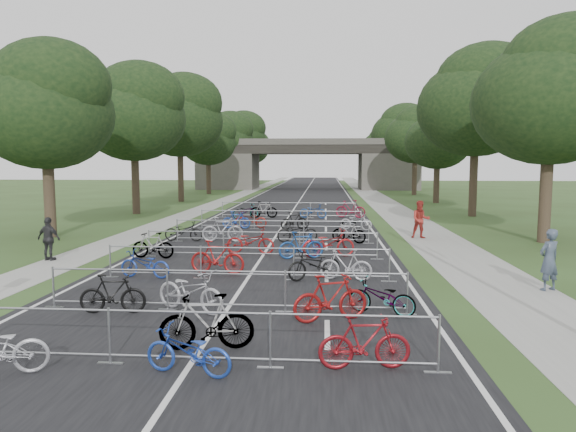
% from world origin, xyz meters
% --- Properties ---
extents(ground, '(200.00, 200.00, 0.00)m').
position_xyz_m(ground, '(0.00, 0.00, 0.00)').
color(ground, '#30461E').
rests_on(ground, ground).
extents(road, '(11.00, 140.00, 0.01)m').
position_xyz_m(road, '(0.00, 50.00, 0.01)').
color(road, black).
rests_on(road, ground).
extents(sidewalk_right, '(3.00, 140.00, 0.01)m').
position_xyz_m(sidewalk_right, '(8.00, 50.00, 0.01)').
color(sidewalk_right, gray).
rests_on(sidewalk_right, ground).
extents(sidewalk_left, '(2.00, 140.00, 0.01)m').
position_xyz_m(sidewalk_left, '(-7.50, 50.00, 0.01)').
color(sidewalk_left, gray).
rests_on(sidewalk_left, ground).
extents(lane_markings, '(0.12, 140.00, 0.00)m').
position_xyz_m(lane_markings, '(0.00, 50.00, 0.00)').
color(lane_markings, silver).
rests_on(lane_markings, ground).
extents(overpass_bridge, '(31.00, 8.00, 7.05)m').
position_xyz_m(overpass_bridge, '(0.00, 65.00, 3.53)').
color(overpass_bridge, '#4A4942').
rests_on(overpass_bridge, ground).
extents(tree_left_0, '(6.72, 6.72, 10.25)m').
position_xyz_m(tree_left_0, '(-11.39, 15.93, 6.49)').
color(tree_left_0, '#33261C').
rests_on(tree_left_0, ground).
extents(tree_right_0, '(7.17, 7.17, 10.93)m').
position_xyz_m(tree_right_0, '(13.11, 15.93, 6.92)').
color(tree_right_0, '#33261C').
rests_on(tree_right_0, ground).
extents(tree_left_1, '(7.56, 7.56, 11.53)m').
position_xyz_m(tree_left_1, '(-11.39, 27.93, 7.30)').
color(tree_left_1, '#33261C').
rests_on(tree_left_1, ground).
extents(tree_right_1, '(8.18, 8.18, 12.47)m').
position_xyz_m(tree_right_1, '(13.11, 27.93, 7.90)').
color(tree_right_1, '#33261C').
rests_on(tree_right_1, ground).
extents(tree_left_2, '(8.40, 8.40, 12.81)m').
position_xyz_m(tree_left_2, '(-11.39, 39.93, 8.12)').
color(tree_left_2, '#33261C').
rests_on(tree_left_2, ground).
extents(tree_right_2, '(6.16, 6.16, 9.39)m').
position_xyz_m(tree_right_2, '(13.11, 39.93, 5.95)').
color(tree_right_2, '#33261C').
rests_on(tree_right_2, ground).
extents(tree_left_3, '(6.72, 6.72, 10.25)m').
position_xyz_m(tree_left_3, '(-11.39, 51.93, 6.49)').
color(tree_left_3, '#33261C').
rests_on(tree_left_3, ground).
extents(tree_right_3, '(7.17, 7.17, 10.93)m').
position_xyz_m(tree_right_3, '(13.11, 51.93, 6.92)').
color(tree_right_3, '#33261C').
rests_on(tree_right_3, ground).
extents(tree_left_4, '(7.56, 7.56, 11.53)m').
position_xyz_m(tree_left_4, '(-11.39, 63.93, 7.30)').
color(tree_left_4, '#33261C').
rests_on(tree_left_4, ground).
extents(tree_right_4, '(8.18, 8.18, 12.47)m').
position_xyz_m(tree_right_4, '(13.11, 63.93, 7.90)').
color(tree_right_4, '#33261C').
rests_on(tree_right_4, ground).
extents(tree_left_5, '(8.40, 8.40, 12.81)m').
position_xyz_m(tree_left_5, '(-11.39, 75.93, 8.12)').
color(tree_left_5, '#33261C').
rests_on(tree_left_5, ground).
extents(tree_right_5, '(6.16, 6.16, 9.39)m').
position_xyz_m(tree_right_5, '(13.11, 75.93, 5.95)').
color(tree_right_5, '#33261C').
rests_on(tree_right_5, ground).
extents(tree_left_6, '(6.72, 6.72, 10.25)m').
position_xyz_m(tree_left_6, '(-11.39, 87.93, 6.49)').
color(tree_left_6, '#33261C').
rests_on(tree_left_6, ground).
extents(tree_right_6, '(7.17, 7.17, 10.93)m').
position_xyz_m(tree_right_6, '(13.11, 87.93, 6.92)').
color(tree_right_6, '#33261C').
rests_on(tree_right_6, ground).
extents(barrier_row_0, '(9.70, 0.08, 1.10)m').
position_xyz_m(barrier_row_0, '(0.00, 0.00, 0.55)').
color(barrier_row_0, '#929499').
rests_on(barrier_row_0, ground).
extents(barrier_row_1, '(9.70, 0.08, 1.10)m').
position_xyz_m(barrier_row_1, '(0.00, 3.60, 0.55)').
color(barrier_row_1, '#929499').
rests_on(barrier_row_1, ground).
extents(barrier_row_2, '(9.70, 0.08, 1.10)m').
position_xyz_m(barrier_row_2, '(0.00, 7.20, 0.55)').
color(barrier_row_2, '#929499').
rests_on(barrier_row_2, ground).
extents(barrier_row_3, '(9.70, 0.08, 1.10)m').
position_xyz_m(barrier_row_3, '(0.00, 11.00, 0.55)').
color(barrier_row_3, '#929499').
rests_on(barrier_row_3, ground).
extents(barrier_row_4, '(9.70, 0.08, 1.10)m').
position_xyz_m(barrier_row_4, '(0.00, 15.00, 0.55)').
color(barrier_row_4, '#929499').
rests_on(barrier_row_4, ground).
extents(barrier_row_5, '(9.70, 0.08, 1.10)m').
position_xyz_m(barrier_row_5, '(0.00, 20.00, 0.55)').
color(barrier_row_5, '#929499').
rests_on(barrier_row_5, ground).
extents(barrier_row_6, '(9.70, 0.08, 1.10)m').
position_xyz_m(barrier_row_6, '(0.00, 26.00, 0.55)').
color(barrier_row_6, '#929499').
rests_on(barrier_row_6, ground).
extents(bike_1, '(1.99, 0.82, 1.16)m').
position_xyz_m(bike_1, '(0.14, 0.85, 0.58)').
color(bike_1, '#929499').
rests_on(bike_1, ground).
extents(bike_2, '(1.78, 0.96, 0.89)m').
position_xyz_m(bike_2, '(0.09, -0.42, 0.44)').
color(bike_2, '#1C3C9E').
rests_on(bike_2, ground).
extents(bike_3, '(1.77, 0.71, 1.04)m').
position_xyz_m(bike_3, '(3.27, 0.07, 0.52)').
color(bike_3, maroon).
rests_on(bike_3, ground).
extents(bike_4, '(1.72, 0.63, 1.01)m').
position_xyz_m(bike_4, '(-2.82, 3.18, 0.50)').
color(bike_4, black).
rests_on(bike_4, ground).
extents(bike_5, '(2.19, 1.55, 1.09)m').
position_xyz_m(bike_5, '(-0.89, 3.48, 0.55)').
color(bike_5, '#AAAAB1').
rests_on(bike_5, ground).
extents(bike_6, '(1.98, 1.24, 1.15)m').
position_xyz_m(bike_6, '(2.68, 2.92, 0.58)').
color(bike_6, maroon).
rests_on(bike_6, ground).
extents(bike_7, '(1.82, 1.19, 0.90)m').
position_xyz_m(bike_7, '(3.96, 3.54, 0.45)').
color(bike_7, '#929499').
rests_on(bike_7, ground).
extents(bike_8, '(1.83, 0.88, 0.92)m').
position_xyz_m(bike_8, '(-3.41, 7.16, 0.46)').
color(bike_8, navy).
rests_on(bike_8, ground).
extents(bike_9, '(2.00, 0.84, 1.16)m').
position_xyz_m(bike_9, '(-1.13, 7.91, 0.58)').
color(bike_9, maroon).
rests_on(bike_9, ground).
extents(bike_10, '(2.01, 1.57, 1.02)m').
position_xyz_m(bike_10, '(2.21, 7.32, 0.51)').
color(bike_10, black).
rests_on(bike_10, ground).
extents(bike_11, '(1.78, 0.79, 1.04)m').
position_xyz_m(bike_11, '(3.21, 7.28, 0.52)').
color(bike_11, '#AAA8B0').
rests_on(bike_11, ground).
extents(bike_12, '(1.78, 0.65, 1.05)m').
position_xyz_m(bike_12, '(-4.30, 10.58, 0.52)').
color(bike_12, '#929499').
rests_on(bike_12, ground).
extents(bike_13, '(2.06, 0.85, 1.06)m').
position_xyz_m(bike_13, '(-0.57, 11.86, 0.53)').
color(bike_13, maroon).
rests_on(bike_13, ground).
extents(bike_14, '(1.89, 0.99, 1.10)m').
position_xyz_m(bike_14, '(1.60, 10.92, 0.55)').
color(bike_14, navy).
rests_on(bike_14, ground).
extents(bike_15, '(2.26, 1.28, 1.13)m').
position_xyz_m(bike_15, '(2.69, 11.40, 0.56)').
color(bike_15, maroon).
rests_on(bike_15, ground).
extents(bike_16, '(1.87, 0.67, 0.98)m').
position_xyz_m(bike_16, '(-4.30, 15.07, 0.49)').
color(bike_16, black).
rests_on(bike_16, ground).
extents(bike_17, '(2.04, 0.78, 1.20)m').
position_xyz_m(bike_17, '(-2.39, 15.05, 0.60)').
color(bike_17, '#919298').
rests_on(bike_17, ground).
extents(bike_18, '(2.02, 0.96, 1.02)m').
position_xyz_m(bike_18, '(1.22, 15.15, 0.51)').
color(bike_18, black).
rests_on(bike_18, ground).
extents(bike_19, '(1.75, 1.08, 1.02)m').
position_xyz_m(bike_19, '(3.67, 15.10, 0.51)').
color(bike_19, '#929499').
rests_on(bike_19, ground).
extents(bike_20, '(1.69, 0.58, 1.00)m').
position_xyz_m(bike_20, '(-2.58, 19.99, 0.50)').
color(bike_20, '#1B3D99').
rests_on(bike_20, ground).
extents(bike_21, '(1.91, 0.73, 0.99)m').
position_xyz_m(bike_21, '(-1.78, 20.23, 0.50)').
color(bike_21, maroon).
rests_on(bike_21, ground).
extents(bike_22, '(1.68, 1.25, 1.00)m').
position_xyz_m(bike_22, '(0.78, 19.80, 0.50)').
color(bike_22, black).
rests_on(bike_22, ground).
extents(bike_23, '(1.93, 1.16, 0.96)m').
position_xyz_m(bike_23, '(4.30, 19.87, 0.48)').
color(bike_23, '#9D9EA5').
rests_on(bike_23, ground).
extents(bike_24, '(1.93, 1.53, 0.98)m').
position_xyz_m(bike_24, '(-2.87, 25.36, 0.49)').
color(bike_24, '#929499').
rests_on(bike_24, ground).
extents(bike_25, '(1.89, 0.56, 1.13)m').
position_xyz_m(bike_25, '(-1.68, 25.86, 0.56)').
color(bike_25, '#929499').
rests_on(bike_25, ground).
extents(bike_26, '(2.00, 1.13, 0.99)m').
position_xyz_m(bike_26, '(1.73, 25.79, 0.50)').
color(bike_26, navy).
rests_on(bike_26, ground).
extents(bike_27, '(2.14, 1.03, 1.24)m').
position_xyz_m(bike_27, '(4.30, 26.22, 0.62)').
color(bike_27, maroon).
rests_on(bike_27, ground).
extents(pedestrian_a, '(0.80, 0.69, 1.86)m').
position_xyz_m(pedestrian_a, '(9.20, 6.39, 0.93)').
color(pedestrian_a, '#394456').
rests_on(pedestrian_a, ground).
extents(pedestrian_b, '(0.94, 0.74, 1.90)m').
position_xyz_m(pedestrian_b, '(7.34, 16.85, 0.95)').
color(pedestrian_b, '#A02922').
rests_on(pedestrian_b, ground).
extents(pedestrian_c, '(1.06, 0.62, 1.70)m').
position_xyz_m(pedestrian_c, '(-8.19, 9.86, 0.85)').
color(pedestrian_c, '#252527').
rests_on(pedestrian_c, ground).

